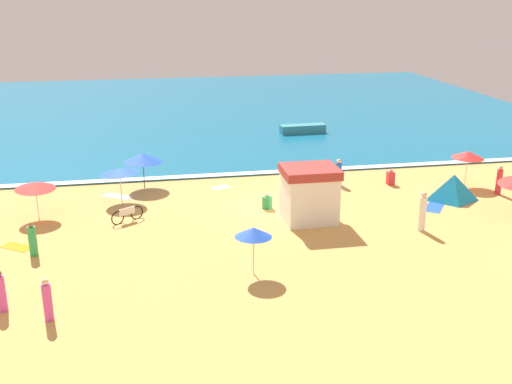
% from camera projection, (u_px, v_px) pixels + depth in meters
% --- Properties ---
extents(ground_plane, '(60.00, 60.00, 0.00)m').
position_uv_depth(ground_plane, '(274.00, 208.00, 32.10)').
color(ground_plane, '#E0A856').
extents(ocean_water, '(60.00, 44.00, 0.10)m').
position_uv_depth(ocean_water, '(213.00, 109.00, 58.18)').
color(ocean_water, '#146B93').
rests_on(ocean_water, ground_plane).
extents(wave_breaker_foam, '(57.00, 0.70, 0.01)m').
position_uv_depth(wave_breaker_foam, '(253.00, 173.00, 37.94)').
color(wave_breaker_foam, white).
rests_on(wave_breaker_foam, ocean_water).
extents(lifeguard_cabana, '(2.71, 2.33, 2.78)m').
position_uv_depth(lifeguard_cabana, '(309.00, 194.00, 29.99)').
color(lifeguard_cabana, white).
rests_on(lifeguard_cabana, ground_plane).
extents(beach_umbrella_0, '(2.05, 2.06, 2.06)m').
position_uv_depth(beach_umbrella_0, '(253.00, 232.00, 24.17)').
color(beach_umbrella_0, silver).
rests_on(beach_umbrella_0, ground_plane).
extents(beach_umbrella_1, '(3.04, 3.04, 2.07)m').
position_uv_depth(beach_umbrella_1, '(143.00, 158.00, 34.93)').
color(beach_umbrella_1, '#4C3823').
rests_on(beach_umbrella_1, ground_plane).
extents(beach_umbrella_4, '(2.75, 2.75, 1.92)m').
position_uv_depth(beach_umbrella_4, '(35.00, 186.00, 30.22)').
color(beach_umbrella_4, silver).
rests_on(beach_umbrella_4, ground_plane).
extents(beach_umbrella_5, '(2.53, 2.54, 2.10)m').
position_uv_depth(beach_umbrella_5, '(468.00, 155.00, 35.26)').
color(beach_umbrella_5, silver).
rests_on(beach_umbrella_5, ground_plane).
extents(beach_umbrella_6, '(2.69, 2.67, 2.01)m').
position_uv_depth(beach_umbrella_6, '(120.00, 171.00, 32.56)').
color(beach_umbrella_6, silver).
rests_on(beach_umbrella_6, ground_plane).
extents(beach_tent, '(2.39, 2.01, 1.50)m').
position_uv_depth(beach_tent, '(453.00, 188.00, 33.06)').
color(beach_tent, '#1999D8').
rests_on(beach_tent, ground_plane).
extents(parked_bicycle, '(1.57, 1.03, 0.76)m').
position_uv_depth(parked_bicycle, '(127.00, 214.00, 30.17)').
color(parked_bicycle, black).
rests_on(parked_bicycle, ground_plane).
extents(beachgoer_0, '(0.49, 0.49, 1.56)m').
position_uv_depth(beachgoer_0, '(33.00, 240.00, 26.23)').
color(beachgoer_0, green).
rests_on(beachgoer_0, ground_plane).
extents(beachgoer_1, '(0.41, 0.41, 0.95)m').
position_uv_depth(beachgoer_1, '(391.00, 178.00, 35.93)').
color(beachgoer_1, red).
rests_on(beachgoer_1, ground_plane).
extents(beachgoer_2, '(0.45, 0.45, 1.95)m').
position_uv_depth(beachgoer_2, '(423.00, 212.00, 28.88)').
color(beachgoer_2, white).
rests_on(beachgoer_2, ground_plane).
extents(beachgoer_3, '(0.44, 0.44, 1.60)m').
position_uv_depth(beachgoer_3, '(1.00, 292.00, 21.67)').
color(beachgoer_3, '#D84CA5').
rests_on(beachgoer_3, ground_plane).
extents(beachgoer_4, '(0.42, 0.42, 1.61)m').
position_uv_depth(beachgoer_4, '(47.00, 301.00, 21.05)').
color(beachgoer_4, '#D84CA5').
rests_on(beachgoer_4, ground_plane).
extents(beachgoer_5, '(0.46, 0.46, 1.66)m').
position_uv_depth(beachgoer_5, '(499.00, 181.00, 34.11)').
color(beachgoer_5, red).
rests_on(beachgoer_5, ground_plane).
extents(beachgoer_6, '(0.56, 0.56, 0.89)m').
position_uv_depth(beachgoer_6, '(267.00, 202.00, 32.01)').
color(beachgoer_6, green).
rests_on(beachgoer_6, ground_plane).
extents(beachgoer_7, '(0.56, 0.56, 1.85)m').
position_uv_depth(beachgoer_7, '(297.00, 187.00, 32.75)').
color(beachgoer_7, blue).
rests_on(beachgoer_7, ground_plane).
extents(beachgoer_9, '(0.53, 0.53, 1.59)m').
position_uv_depth(beachgoer_9, '(338.00, 173.00, 35.73)').
color(beachgoer_9, blue).
rests_on(beachgoer_9, ground_plane).
extents(beach_towel_1, '(1.22, 0.99, 0.01)m').
position_uv_depth(beach_towel_1, '(221.00, 188.00, 35.44)').
color(beach_towel_1, white).
rests_on(beach_towel_1, ground_plane).
extents(beach_towel_2, '(1.80, 1.49, 0.01)m').
position_uv_depth(beach_towel_2, '(117.00, 196.00, 33.96)').
color(beach_towel_2, white).
rests_on(beach_towel_2, ground_plane).
extents(beach_towel_3, '(1.72, 1.93, 0.01)m').
position_uv_depth(beach_towel_3, '(434.00, 207.00, 32.28)').
color(beach_towel_3, blue).
rests_on(beach_towel_3, ground_plane).
extents(beach_towel_4, '(1.61, 1.40, 0.01)m').
position_uv_depth(beach_towel_4, '(17.00, 247.00, 27.29)').
color(beach_towel_4, orange).
rests_on(beach_towel_4, ground_plane).
extents(small_boat_0, '(3.64, 1.14, 0.65)m').
position_uv_depth(small_boat_0, '(303.00, 129.00, 48.43)').
color(small_boat_0, teal).
rests_on(small_boat_0, ocean_water).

